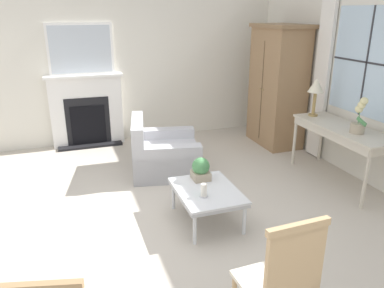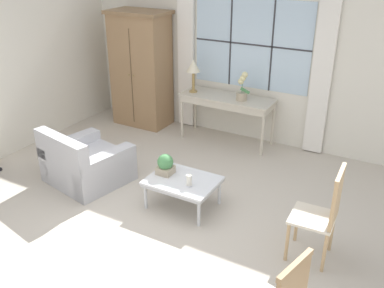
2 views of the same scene
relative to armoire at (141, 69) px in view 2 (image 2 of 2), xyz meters
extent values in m
plane|color=#BCB2A3|center=(1.92, -2.66, -1.02)|extent=(14.00, 14.00, 0.00)
cube|color=silver|center=(1.92, 0.37, 0.38)|extent=(7.20, 0.06, 2.80)
cube|color=silver|center=(1.92, 0.34, 0.57)|extent=(1.96, 0.01, 1.41)
cube|color=#2D2D33|center=(1.57, 0.33, 0.57)|extent=(0.02, 0.02, 1.41)
cube|color=#2D2D33|center=(2.27, 0.33, 0.57)|extent=(0.02, 0.02, 1.41)
cube|color=#2D2D33|center=(1.92, 0.33, 0.57)|extent=(1.96, 0.02, 0.02)
cube|color=white|center=(0.76, 0.29, 0.22)|extent=(0.30, 0.06, 2.45)
cube|color=white|center=(3.09, 0.29, 0.22)|extent=(0.30, 0.06, 2.45)
cube|color=#93704C|center=(0.00, 0.00, -0.04)|extent=(0.97, 0.59, 1.97)
cube|color=olive|center=(0.00, 0.00, 0.98)|extent=(1.05, 0.65, 0.06)
cube|color=brown|center=(0.00, -0.30, -0.08)|extent=(0.01, 0.01, 1.66)
sphere|color=#997F4C|center=(-0.05, -0.30, -0.04)|extent=(0.03, 0.03, 0.03)
sphere|color=#997F4C|center=(0.05, -0.30, -0.04)|extent=(0.03, 0.03, 0.03)
cube|color=beige|center=(1.70, 0.01, -0.25)|extent=(1.53, 0.56, 0.03)
cube|color=beige|center=(1.70, 0.01, -0.32)|extent=(1.47, 0.54, 0.10)
cylinder|color=beige|center=(0.97, -0.23, -0.64)|extent=(0.04, 0.04, 0.76)
cylinder|color=beige|center=(2.42, -0.23, -0.64)|extent=(0.04, 0.04, 0.76)
cylinder|color=beige|center=(0.97, 0.24, -0.64)|extent=(0.04, 0.04, 0.76)
cylinder|color=beige|center=(2.42, 0.24, -0.64)|extent=(0.04, 0.04, 0.76)
cylinder|color=#9E7F47|center=(1.09, -0.05, -0.22)|extent=(0.13, 0.13, 0.02)
cylinder|color=#9E7F47|center=(1.09, -0.05, -0.05)|extent=(0.05, 0.05, 0.32)
cone|color=beige|center=(1.09, -0.05, 0.21)|extent=(0.23, 0.23, 0.20)
cylinder|color=tan|center=(1.96, -0.03, -0.17)|extent=(0.18, 0.18, 0.12)
cylinder|color=#47844C|center=(1.96, -0.03, 0.05)|extent=(0.01, 0.01, 0.32)
cube|color=#47844C|center=(2.01, -0.03, -0.07)|extent=(0.16, 0.02, 0.10)
sphere|color=beige|center=(1.93, -0.02, 0.06)|extent=(0.10, 0.10, 0.10)
sphere|color=beige|center=(1.96, -0.02, 0.12)|extent=(0.10, 0.10, 0.10)
sphere|color=beige|center=(1.99, -0.02, 0.18)|extent=(0.10, 0.10, 0.10)
cube|color=#B2B2B7|center=(0.58, -2.15, -0.83)|extent=(1.16, 1.11, 0.39)
cube|color=#B2B2B7|center=(0.51, -2.53, -0.43)|extent=(1.00, 0.35, 0.41)
cube|color=#B2B2B7|center=(0.20, -2.07, -0.76)|extent=(0.38, 0.95, 0.53)
cube|color=#B2B2B7|center=(0.97, -2.23, -0.76)|extent=(0.38, 0.95, 0.53)
cube|color=beige|center=(3.73, -2.24, -0.54)|extent=(0.46, 0.46, 0.03)
cube|color=tan|center=(3.93, -2.24, -0.26)|extent=(0.05, 0.41, 0.53)
cube|color=tan|center=(3.93, -2.24, 0.03)|extent=(0.06, 0.43, 0.05)
cylinder|color=tan|center=(3.55, -2.44, -0.79)|extent=(0.04, 0.04, 0.47)
cylinder|color=tan|center=(3.53, -2.06, -0.79)|extent=(0.04, 0.04, 0.47)
cylinder|color=tan|center=(3.93, -2.43, -0.79)|extent=(0.04, 0.04, 0.47)
cylinder|color=tan|center=(3.91, -2.05, -0.79)|extent=(0.04, 0.04, 0.47)
cube|color=#9E7A51|center=(3.93, -3.66, -0.01)|extent=(0.14, 0.43, 0.05)
cube|color=silver|center=(2.08, -2.08, -0.65)|extent=(0.86, 0.65, 0.03)
cube|color=#B1B3B8|center=(2.08, -2.08, -0.68)|extent=(0.84, 0.64, 0.04)
cylinder|color=silver|center=(1.70, -2.36, -0.84)|extent=(0.04, 0.04, 0.36)
cylinder|color=silver|center=(2.46, -2.36, -0.84)|extent=(0.04, 0.04, 0.36)
cylinder|color=silver|center=(1.70, -1.81, -0.84)|extent=(0.04, 0.04, 0.36)
cylinder|color=silver|center=(2.46, -1.81, -0.84)|extent=(0.04, 0.04, 0.36)
cube|color=tan|center=(1.81, -2.06, -0.59)|extent=(0.19, 0.19, 0.10)
sphere|color=#47844C|center=(1.81, -2.06, -0.47)|extent=(0.20, 0.20, 0.20)
cylinder|color=silver|center=(2.22, -2.17, -0.63)|extent=(0.09, 0.09, 0.01)
cylinder|color=silver|center=(2.22, -2.17, -0.55)|extent=(0.06, 0.06, 0.13)
cylinder|color=black|center=(2.22, -2.17, -0.48)|extent=(0.00, 0.00, 0.01)
camera|label=1|loc=(5.51, -3.44, 1.21)|focal=35.00mm
camera|label=2|loc=(4.45, -6.05, 2.01)|focal=40.00mm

